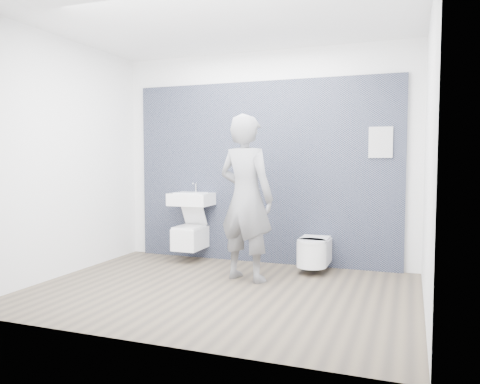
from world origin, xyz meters
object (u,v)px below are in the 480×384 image
(toilet_square, at_px, (190,236))
(visitor, at_px, (246,198))
(toilet_rounded, at_px, (313,252))
(washbasin, at_px, (191,199))

(toilet_square, bearing_deg, visitor, -33.42)
(visitor, bearing_deg, toilet_rounded, -121.96)
(washbasin, xyz_separation_m, toilet_rounded, (1.69, -0.10, -0.59))
(toilet_square, xyz_separation_m, visitor, (1.04, -0.69, 0.60))
(washbasin, bearing_deg, visitor, -34.88)
(washbasin, bearing_deg, toilet_square, -90.00)
(toilet_square, bearing_deg, toilet_rounded, -2.03)
(toilet_square, height_order, visitor, visitor)
(washbasin, height_order, visitor, visitor)
(toilet_square, xyz_separation_m, toilet_rounded, (1.69, -0.06, -0.08))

